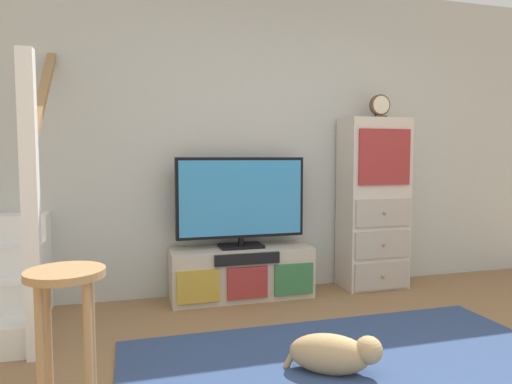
# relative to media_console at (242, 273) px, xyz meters

# --- Properties ---
(back_wall) EXTENTS (6.40, 0.12, 2.70)m
(back_wall) POSITION_rel_media_console_xyz_m (0.30, 0.27, 1.14)
(back_wall) COLOR #B2B7B2
(back_wall) RESTS_ON ground_plane
(area_rug) EXTENTS (2.60, 1.80, 0.01)m
(area_rug) POSITION_rel_media_console_xyz_m (0.30, -1.59, -0.21)
(area_rug) COLOR navy
(area_rug) RESTS_ON ground_plane
(media_console) EXTENTS (1.19, 0.38, 0.43)m
(media_console) POSITION_rel_media_console_xyz_m (0.00, 0.00, 0.00)
(media_console) COLOR #BCB29E
(media_console) RESTS_ON ground_plane
(television) EXTENTS (1.09, 0.22, 0.76)m
(television) POSITION_rel_media_console_xyz_m (-0.00, 0.02, 0.62)
(television) COLOR black
(television) RESTS_ON media_console
(side_cabinet) EXTENTS (0.58, 0.38, 1.53)m
(side_cabinet) POSITION_rel_media_console_xyz_m (1.23, 0.01, 0.55)
(side_cabinet) COLOR beige
(side_cabinet) RESTS_ON ground_plane
(desk_clock) EXTENTS (0.19, 0.08, 0.21)m
(desk_clock) POSITION_rel_media_console_xyz_m (1.27, -0.00, 1.42)
(desk_clock) COLOR #4C3823
(desk_clock) RESTS_ON side_cabinet
(bar_stool_near) EXTENTS (0.34, 0.34, 0.70)m
(bar_stool_near) POSITION_rel_media_console_xyz_m (-1.18, -1.55, 0.31)
(bar_stool_near) COLOR #A37A4C
(bar_stool_near) RESTS_ON ground_plane
(dog) EXTENTS (0.50, 0.39, 0.23)m
(dog) POSITION_rel_media_console_xyz_m (0.16, -1.45, -0.10)
(dog) COLOR tan
(dog) RESTS_ON ground_plane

